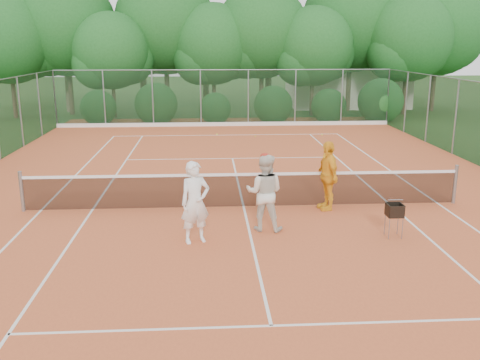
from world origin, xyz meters
name	(u,v)px	position (x,y,z in m)	size (l,w,h in m)	color
ground	(244,208)	(0.00, 0.00, 0.00)	(120.00, 120.00, 0.00)	#224217
clay_court	(244,207)	(0.00, 0.00, 0.01)	(18.00, 36.00, 0.02)	#D05D30
club_building	(346,85)	(9.00, 24.00, 1.50)	(8.00, 5.00, 3.00)	beige
tennis_net	(244,189)	(0.00, 0.00, 0.53)	(11.97, 0.10, 1.10)	gray
player_white	(195,202)	(-1.27, -2.58, 0.95)	(0.68, 0.45, 1.87)	white
player_center_grp	(265,192)	(0.37, -1.86, 0.96)	(1.05, 0.91, 1.90)	silver
player_yellow	(328,176)	(2.24, -0.30, 0.96)	(1.10, 0.46, 1.87)	yellow
ball_hopper	(395,211)	(3.32, -2.53, 0.65)	(0.35, 0.35, 0.80)	gray
stray_ball_a	(217,134)	(-0.49, 11.94, 0.05)	(0.07, 0.07, 0.07)	yellow
stray_ball_b	(255,136)	(1.34, 11.27, 0.05)	(0.07, 0.07, 0.07)	gold
stray_ball_c	(322,135)	(4.65, 11.50, 0.05)	(0.07, 0.07, 0.07)	#C8D631
court_markings	(244,207)	(0.00, 0.00, 0.02)	(11.03, 23.83, 0.01)	white
fence_back	(225,98)	(0.00, 15.00, 1.52)	(18.07, 0.07, 3.00)	#19381E
tropical_treeline	(244,31)	(1.43, 20.22, 5.11)	(32.10, 8.49, 15.03)	brown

